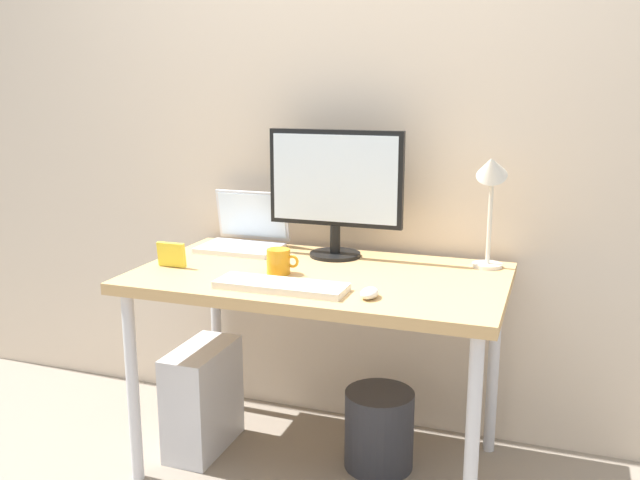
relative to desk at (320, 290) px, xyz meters
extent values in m
plane|color=gray|center=(0.00, 0.00, -0.69)|extent=(6.00, 6.00, 0.00)
cube|color=beige|center=(0.00, 0.44, 0.61)|extent=(4.40, 0.04, 2.60)
cube|color=tan|center=(0.00, 0.00, 0.05)|extent=(1.32, 0.76, 0.04)
cylinder|color=silver|center=(-0.60, -0.32, -0.33)|extent=(0.04, 0.04, 0.72)
cylinder|color=silver|center=(0.60, -0.32, -0.33)|extent=(0.04, 0.04, 0.72)
cylinder|color=silver|center=(-0.60, 0.32, -0.33)|extent=(0.04, 0.04, 0.72)
cylinder|color=silver|center=(0.60, 0.32, -0.33)|extent=(0.04, 0.04, 0.72)
cylinder|color=black|center=(-0.02, 0.25, 0.07)|extent=(0.20, 0.20, 0.01)
cylinder|color=black|center=(-0.02, 0.25, 0.14)|extent=(0.04, 0.04, 0.11)
cube|color=black|center=(-0.02, 0.25, 0.37)|extent=(0.53, 0.03, 0.37)
cube|color=white|center=(-0.02, 0.23, 0.37)|extent=(0.50, 0.01, 0.33)
cube|color=silver|center=(-0.42, 0.21, 0.08)|extent=(0.32, 0.22, 0.02)
cube|color=silver|center=(-0.42, 0.34, 0.19)|extent=(0.32, 0.05, 0.21)
cube|color=white|center=(-0.42, 0.33, 0.19)|extent=(0.30, 0.04, 0.18)
cylinder|color=silver|center=(0.56, 0.28, 0.07)|extent=(0.11, 0.11, 0.01)
cylinder|color=silver|center=(0.56, 0.28, 0.25)|extent=(0.02, 0.02, 0.33)
cone|color=silver|center=(0.56, 0.24, 0.44)|extent=(0.11, 0.14, 0.13)
cube|color=silver|center=(-0.05, -0.24, 0.08)|extent=(0.44, 0.14, 0.02)
ellipsoid|color=silver|center=(0.25, -0.23, 0.08)|extent=(0.06, 0.09, 0.03)
cylinder|color=orange|center=(-0.13, -0.06, 0.11)|extent=(0.08, 0.08, 0.09)
torus|color=orange|center=(-0.08, -0.06, 0.12)|extent=(0.05, 0.01, 0.05)
cube|color=yellow|center=(-0.54, -0.11, 0.11)|extent=(0.11, 0.03, 0.09)
cube|color=silver|center=(-0.48, -0.03, -0.48)|extent=(0.18, 0.36, 0.42)
cylinder|color=#333338|center=(0.21, 0.06, -0.54)|extent=(0.26, 0.26, 0.30)
camera|label=1|loc=(0.79, -2.25, 0.73)|focal=38.78mm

